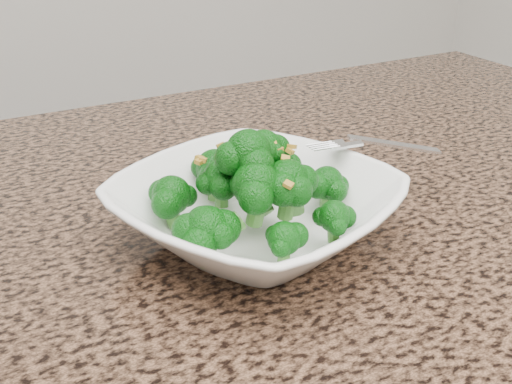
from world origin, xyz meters
TOP-DOWN VIEW (x-y plane):
  - granite_counter at (0.00, 0.30)m, footprint 1.64×1.04m
  - bowl at (0.11, 0.35)m, footprint 0.32×0.32m
  - broccoli_pile at (0.11, 0.35)m, footprint 0.22×0.22m
  - garlic_topping at (0.11, 0.35)m, footprint 0.13×0.13m
  - fork at (0.24, 0.37)m, footprint 0.17×0.08m

SIDE VIEW (x-z plane):
  - granite_counter at x=0.00m, z-range 0.87..0.90m
  - bowl at x=0.11m, z-range 0.90..0.96m
  - fork at x=0.24m, z-range 0.96..0.97m
  - broccoli_pile at x=0.11m, z-range 0.96..1.03m
  - garlic_topping at x=0.11m, z-range 1.03..1.04m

